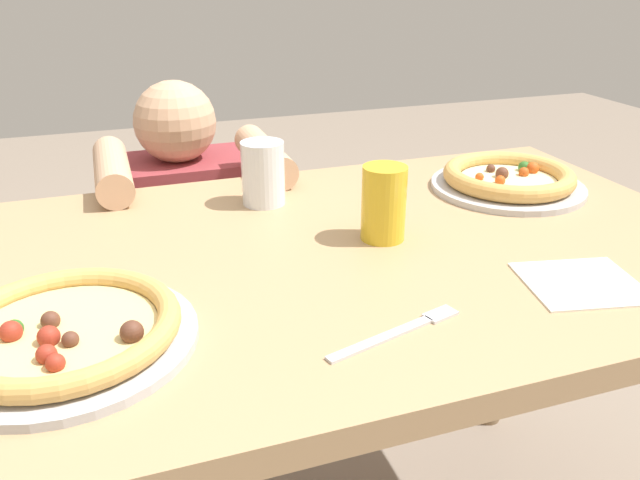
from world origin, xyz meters
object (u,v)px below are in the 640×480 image
at_px(diner_seated, 190,270).
at_px(pizza_near, 64,332).
at_px(pizza_far, 508,179).
at_px(fork, 401,331).
at_px(water_cup_clear, 263,172).
at_px(drink_cup_colored, 384,203).

bearing_deg(diner_seated, pizza_near, -106.64).
distance_m(pizza_far, fork, 0.59).
xyz_separation_m(pizza_near, diner_seated, (0.24, 0.80, -0.34)).
xyz_separation_m(water_cup_clear, fork, (0.05, -0.49, -0.06)).
height_order(pizza_near, drink_cup_colored, drink_cup_colored).
distance_m(pizza_near, drink_cup_colored, 0.52).
relative_size(pizza_near, diner_seated, 0.34).
xyz_separation_m(pizza_near, fork, (0.39, -0.10, -0.02)).
relative_size(pizza_far, fork, 1.51).
distance_m(pizza_near, pizza_far, 0.88).
bearing_deg(drink_cup_colored, fork, -109.57).
bearing_deg(pizza_far, diner_seated, 139.88).
relative_size(drink_cup_colored, fork, 0.62).
distance_m(water_cup_clear, fork, 0.50).
bearing_deg(fork, pizza_near, 165.10).
distance_m(pizza_near, fork, 0.41).
bearing_deg(fork, drink_cup_colored, 70.43).
distance_m(water_cup_clear, diner_seated, 0.57).
bearing_deg(water_cup_clear, drink_cup_colored, -57.06).
bearing_deg(pizza_far, drink_cup_colored, -157.64).
distance_m(drink_cup_colored, water_cup_clear, 0.27).
bearing_deg(water_cup_clear, pizza_near, -131.62).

